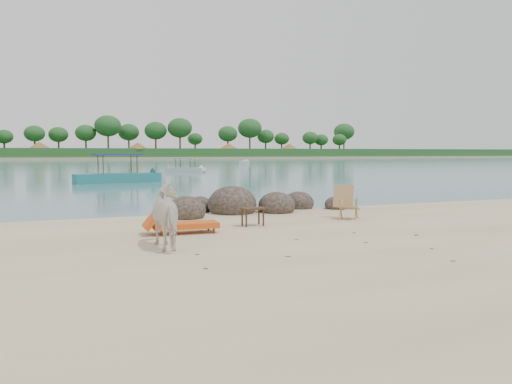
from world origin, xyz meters
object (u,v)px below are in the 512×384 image
Objects in this scene: cow at (171,217)px; side_table at (253,218)px; boat_near at (117,159)px; deck_chair at (349,203)px; lounge_chair at (186,223)px; boulders at (245,206)px.

side_table is at bearing -144.51° from cow.
boat_near is (1.64, 24.46, 0.88)m from cow.
boat_near is at bearing 141.76° from deck_chair.
lounge_chair is at bearing -103.31° from boat_near.
boulders is 6.44× the size of deck_chair.
boat_near reaches higher than side_table.
boat_near reaches higher than lounge_chair.
boulders is 10.57× the size of side_table.
cow reaches higher than lounge_chair.
cow is at bearing -124.57° from boulders.
boulders reaches higher than side_table.
boulders is 1.01× the size of boat_near.
deck_chair is at bearing -51.24° from boulders.
cow is (-3.53, -5.13, 0.44)m from boulders.
boulders is at bearing 53.40° from lounge_chair.
deck_chair is (3.10, 0.24, 0.25)m from side_table.
cow is 0.81× the size of lounge_chair.
boat_near reaches higher than boulders.
side_table is 1.99m from lounge_chair.
side_table is at bearing -98.41° from boat_near.
boulders is 3.31× the size of lounge_chair.
deck_chair is at bearing 10.77° from lounge_chair.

